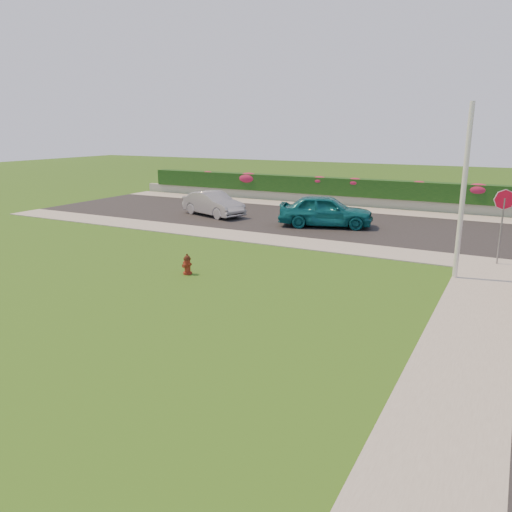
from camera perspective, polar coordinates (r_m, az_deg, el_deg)
The scene contains 19 objects.
ground at distance 13.71m, azimuth -8.20°, elevation -6.19°, with size 120.00×120.00×0.00m, color black.
street_far at distance 27.83m, azimuth 0.41°, elevation 4.53°, with size 26.00×8.00×0.04m, color black.
sidewalk_right at distance 9.61m, azimuth 21.00°, elevation -16.42°, with size 2.00×20.00×0.04m, color gray.
sidewalk_far at distance 24.14m, azimuth -7.21°, elevation 2.89°, with size 24.00×2.00×0.04m, color gray.
curb_corner at distance 19.90m, azimuth 25.15°, elevation -0.86°, with size 2.00×2.00×0.04m, color gray.
sidewalk_beyond at distance 30.94m, azimuth 11.38°, elevation 5.25°, with size 34.00×2.00×0.04m, color gray.
retaining_wall at distance 32.32m, azimuth 12.18°, elevation 6.10°, with size 34.00×0.40×0.60m, color gray.
hedge at distance 32.31m, azimuth 12.31°, elevation 7.61°, with size 32.00×0.90×1.10m, color black.
fire_hydrant at distance 16.95m, azimuth -7.87°, elevation -0.97°, with size 0.37×0.35×0.70m.
sedan_teal at distance 25.01m, azimuth 7.96°, elevation 5.15°, with size 1.86×4.61×1.57m, color #0D5B64.
sedan_silver at distance 28.02m, azimuth -4.90°, elevation 5.98°, with size 1.41×4.05×1.33m, color #97999E.
utility_pole at distance 17.11m, azimuth 22.59°, elevation 6.61°, with size 0.16×0.16×5.59m, color silver.
stop_sign at distance 19.66m, azimuth 26.44°, elevation 4.87°, with size 0.70×0.29×2.73m.
flower_clump_a at distance 37.06m, azimuth -5.52°, elevation 9.24°, with size 1.03×0.66×0.51m, color #A91D5C.
flower_clump_b at distance 35.32m, azimuth -0.86°, elevation 8.88°, with size 1.56×1.00×0.78m, color #A91D5C.
flower_clump_c at distance 33.11m, azimuth 7.27°, elevation 8.53°, with size 1.16×0.75×0.58m, color #A91D5C.
flower_clump_d at distance 32.35m, azimuth 11.24°, elevation 8.24°, with size 1.18×0.76×0.59m, color #A91D5C.
flower_clump_e at distance 31.45m, azimuth 18.13°, elevation 7.68°, with size 1.06×0.68×0.53m, color #A91D5C.
flower_clump_f at distance 31.07m, azimuth 24.06°, elevation 6.95°, with size 1.38×0.89×0.69m, color #A91D5C.
Camera 1 is at (7.67, -10.31, 4.79)m, focal length 35.00 mm.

